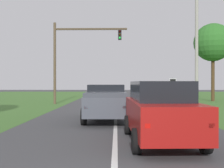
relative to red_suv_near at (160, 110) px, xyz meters
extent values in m
plane|color=#424244|center=(-1.51, 7.27, -1.06)|extent=(120.00, 120.00, 0.00)
cube|color=#9E1411|center=(0.00, -0.06, -0.19)|extent=(2.12, 4.97, 1.02)
cube|color=black|center=(-0.01, 0.18, 0.64)|extent=(1.82, 3.10, 0.65)
cube|color=red|center=(-0.69, -2.51, -0.14)|extent=(0.14, 0.07, 0.12)
cube|color=red|center=(0.89, -2.45, -0.14)|extent=(0.14, 0.07, 0.12)
cylinder|color=black|center=(-1.02, 1.42, -0.70)|extent=(0.26, 0.73, 0.72)
cylinder|color=black|center=(0.91, 1.50, -0.70)|extent=(0.26, 0.73, 0.72)
cylinder|color=black|center=(-0.90, -1.62, -0.70)|extent=(0.26, 0.73, 0.72)
cylinder|color=black|center=(1.03, -1.54, -0.70)|extent=(0.26, 0.73, 0.72)
cube|color=#4C515B|center=(-2.00, 5.45, -0.20)|extent=(2.14, 5.39, 0.92)
cube|color=black|center=(-1.99, 5.18, 0.54)|extent=(1.83, 2.07, 0.55)
cube|color=#41454E|center=(-1.97, 3.79, 0.37)|extent=(1.97, 2.07, 0.20)
cube|color=red|center=(-2.79, 2.79, -0.15)|extent=(0.14, 0.06, 0.12)
cube|color=red|center=(-1.12, 2.82, -0.15)|extent=(0.14, 0.06, 0.12)
cylinder|color=black|center=(-3.05, 7.09, -0.66)|extent=(0.26, 0.80, 0.80)
cylinder|color=black|center=(-1.01, 7.12, -0.66)|extent=(0.26, 0.80, 0.80)
cylinder|color=black|center=(-2.99, 3.77, -0.66)|extent=(0.26, 0.80, 0.80)
cylinder|color=black|center=(-0.95, 3.81, -0.66)|extent=(0.26, 0.80, 0.80)
cylinder|color=brown|center=(-7.19, 16.83, 2.71)|extent=(0.24, 0.24, 7.53)
cube|color=#4C3D2B|center=(-3.85, 16.83, 5.87)|extent=(6.69, 0.16, 0.16)
cube|color=black|center=(-1.17, 16.83, 5.32)|extent=(0.32, 0.28, 0.90)
sphere|color=black|center=(-1.17, 16.68, 5.62)|extent=(0.22, 0.22, 0.22)
sphere|color=black|center=(-1.17, 16.68, 5.32)|extent=(0.22, 0.22, 0.22)
sphere|color=#1ED83F|center=(-1.17, 16.68, 5.02)|extent=(0.22, 0.22, 0.22)
cylinder|color=gray|center=(3.58, 16.15, 0.18)|extent=(0.08, 0.08, 2.47)
cube|color=white|center=(3.58, 16.12, 1.07)|extent=(0.60, 0.03, 0.44)
cube|color=black|center=(3.58, 16.11, 1.07)|extent=(0.52, 0.01, 0.36)
cylinder|color=#4C351E|center=(8.79, 21.04, 1.32)|extent=(0.36, 0.36, 4.75)
sphere|color=#2E6D27|center=(8.79, 21.04, 5.20)|extent=(4.03, 4.03, 4.03)
cylinder|color=#9E998E|center=(5.55, 15.59, 4.03)|extent=(0.28, 0.28, 10.18)
camera|label=1|loc=(-1.45, -9.54, 0.93)|focal=45.86mm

